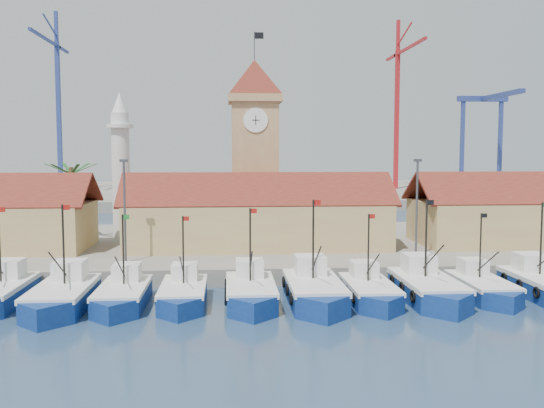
{
  "coord_description": "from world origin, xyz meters",
  "views": [
    {
      "loc": [
        -3.12,
        -41.28,
        11.22
      ],
      "look_at": [
        1.33,
        18.0,
        6.02
      ],
      "focal_mm": 40.0,
      "sensor_mm": 36.0,
      "label": 1
    }
  ],
  "objects": [
    {
      "name": "boat_8",
      "position": [
        16.41,
        2.82,
        0.71
      ],
      "size": [
        3.3,
        9.03,
        6.84
      ],
      "color": "navy",
      "rests_on": "ground"
    },
    {
      "name": "crane_red_right",
      "position": [
        38.4,
        103.82,
        24.44
      ],
      "size": [
        1.0,
        30.8,
        40.7
      ],
      "color": "#B21B20",
      "rests_on": "terminal"
    },
    {
      "name": "boat_1",
      "position": [
        -14.86,
        1.86,
        0.81
      ],
      "size": [
        3.78,
        10.36,
        7.84
      ],
      "color": "navy",
      "rests_on": "ground"
    },
    {
      "name": "gantry",
      "position": [
        62.0,
        106.65,
        20.04
      ],
      "size": [
        13.0,
        22.0,
        23.2
      ],
      "color": "navy",
      "rests_on": "terminal"
    },
    {
      "name": "ground",
      "position": [
        0.0,
        0.0,
        0.0
      ],
      "size": [
        400.0,
        400.0,
        0.0
      ],
      "primitive_type": "plane",
      "color": "#1D394E",
      "rests_on": "ground"
    },
    {
      "name": "quay",
      "position": [
        0.0,
        24.0,
        0.75
      ],
      "size": [
        140.0,
        32.0,
        1.5
      ],
      "primitive_type": "cube",
      "color": "gray",
      "rests_on": "ground"
    },
    {
      "name": "hall_center",
      "position": [
        0.0,
        20.0,
        3.99
      ],
      "size": [
        27.04,
        10.13,
        7.61
      ],
      "color": "tan",
      "rests_on": "quay"
    },
    {
      "name": "crane_blue_near",
      "position": [
        -43.04,
        106.95,
        25.16
      ],
      "size": [
        1.0,
        30.12,
        42.11
      ],
      "color": "navy",
      "rests_on": "terminal"
    },
    {
      "name": "boat_4",
      "position": [
        -1.4,
        2.33,
        0.77
      ],
      "size": [
        3.58,
        9.8,
        7.42
      ],
      "color": "navy",
      "rests_on": "ground"
    },
    {
      "name": "boat_7",
      "position": [
        11.95,
        2.23,
        0.83
      ],
      "size": [
        3.87,
        10.59,
        8.01
      ],
      "color": "navy",
      "rests_on": "ground"
    },
    {
      "name": "boat_3",
      "position": [
        -6.35,
        2.5,
        0.71
      ],
      "size": [
        3.29,
        9.02,
        6.83
      ],
      "color": "navy",
      "rests_on": "ground"
    },
    {
      "name": "boat_6",
      "position": [
        7.49,
        2.24,
        0.71
      ],
      "size": [
        3.34,
        9.14,
        6.92
      ],
      "color": "navy",
      "rests_on": "ground"
    },
    {
      "name": "boat_5",
      "position": [
        3.29,
        2.09,
        0.83
      ],
      "size": [
        3.9,
        10.68,
        8.08
      ],
      "color": "navy",
      "rests_on": "ground"
    },
    {
      "name": "lamp_posts",
      "position": [
        0.5,
        12.0,
        6.48
      ],
      "size": [
        80.7,
        0.25,
        9.03
      ],
      "color": "#3F3F44",
      "rests_on": "quay"
    },
    {
      "name": "terminal",
      "position": [
        0.0,
        110.0,
        1.0
      ],
      "size": [
        240.0,
        80.0,
        2.0
      ],
      "primitive_type": "cube",
      "color": "gray",
      "rests_on": "ground"
    },
    {
      "name": "clock_tower",
      "position": [
        0.0,
        26.0,
        11.96
      ],
      "size": [
        5.8,
        5.8,
        22.7
      ],
      "color": "tan",
      "rests_on": "quay"
    },
    {
      "name": "palm_tree",
      "position": [
        -20.0,
        26.0,
        6.25
      ],
      "size": [
        5.6,
        5.03,
        8.39
      ],
      "color": "brown",
      "rests_on": "quay"
    },
    {
      "name": "boat_2",
      "position": [
        -10.69,
        2.29,
        0.73
      ],
      "size": [
        3.38,
        9.27,
        7.01
      ],
      "color": "navy",
      "rests_on": "ground"
    },
    {
      "name": "minaret",
      "position": [
        -15.0,
        28.0,
        9.73
      ],
      "size": [
        3.0,
        3.0,
        16.3
      ],
      "color": "silver",
      "rests_on": "quay"
    }
  ]
}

